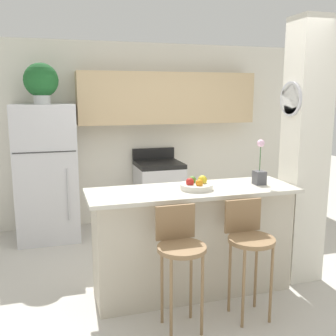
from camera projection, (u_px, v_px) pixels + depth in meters
ground_plane at (192, 290)px, 3.76m from camera, size 14.00×14.00×0.00m
wall_back at (150, 120)px, 5.61m from camera, size 5.60×0.38×2.55m
pillar_right at (305, 153)px, 3.82m from camera, size 0.38×0.32×2.55m
counter_bar at (192, 240)px, 3.66m from camera, size 1.93×0.63×1.00m
refrigerator at (46, 172)px, 5.00m from camera, size 0.76×0.73×1.72m
stove_range at (159, 193)px, 5.55m from camera, size 0.62×0.63×1.07m
bar_stool_left at (180, 249)px, 3.05m from camera, size 0.38×0.38×0.98m
bar_stool_right at (249, 241)px, 3.22m from camera, size 0.38×0.38×0.98m
potted_plant_on_fridge at (41, 81)px, 4.79m from camera, size 0.42×0.42×0.50m
orchid_vase at (260, 171)px, 3.73m from camera, size 0.10×0.10×0.43m
fruit_bowl at (196, 185)px, 3.55m from camera, size 0.30×0.30×0.12m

